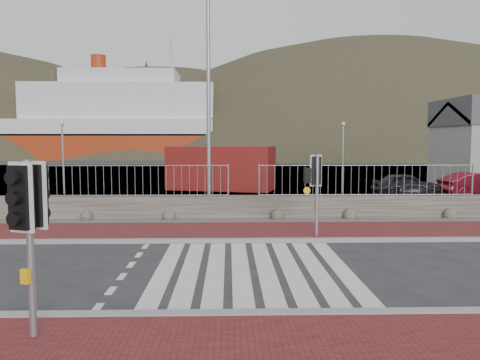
{
  "coord_description": "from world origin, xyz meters",
  "views": [
    {
      "loc": [
        -0.58,
        -10.9,
        3.08
      ],
      "look_at": [
        -0.24,
        3.0,
        1.89
      ],
      "focal_mm": 35.0,
      "sensor_mm": 36.0,
      "label": 1
    }
  ],
  "objects_px": {
    "traffic_signal_far": "(316,178)",
    "car_b": "(475,184)",
    "shipping_container": "(221,168)",
    "streetlight": "(212,88)",
    "ferry": "(84,126)",
    "traffic_signal_near": "(29,211)",
    "car_a": "(406,184)"
  },
  "relations": [
    {
      "from": "ferry",
      "to": "car_a",
      "type": "distance_m",
      "value": 63.25
    },
    {
      "from": "car_b",
      "to": "shipping_container",
      "type": "bearing_deg",
      "value": 64.78
    },
    {
      "from": "ferry",
      "to": "traffic_signal_near",
      "type": "height_order",
      "value": "ferry"
    },
    {
      "from": "traffic_signal_far",
      "to": "car_b",
      "type": "distance_m",
      "value": 15.44
    },
    {
      "from": "ferry",
      "to": "streetlight",
      "type": "xyz_separation_m",
      "value": [
        23.42,
        -59.79,
        -0.21
      ]
    },
    {
      "from": "traffic_signal_near",
      "to": "car_b",
      "type": "bearing_deg",
      "value": 67.67
    },
    {
      "from": "traffic_signal_near",
      "to": "shipping_container",
      "type": "xyz_separation_m",
      "value": [
        2.54,
        22.14,
        -0.68
      ]
    },
    {
      "from": "traffic_signal_near",
      "to": "traffic_signal_far",
      "type": "distance_m",
      "value": 9.42
    },
    {
      "from": "streetlight",
      "to": "car_b",
      "type": "relative_size",
      "value": 2.34
    },
    {
      "from": "traffic_signal_far",
      "to": "shipping_container",
      "type": "height_order",
      "value": "shipping_container"
    },
    {
      "from": "shipping_container",
      "to": "ferry",
      "type": "bearing_deg",
      "value": 130.86
    },
    {
      "from": "car_a",
      "to": "car_b",
      "type": "relative_size",
      "value": 0.94
    },
    {
      "from": "streetlight",
      "to": "car_b",
      "type": "bearing_deg",
      "value": 20.62
    },
    {
      "from": "traffic_signal_far",
      "to": "shipping_container",
      "type": "distance_m",
      "value": 15.03
    },
    {
      "from": "traffic_signal_far",
      "to": "streetlight",
      "type": "relative_size",
      "value": 0.29
    },
    {
      "from": "traffic_signal_far",
      "to": "car_b",
      "type": "bearing_deg",
      "value": -143.75
    },
    {
      "from": "ferry",
      "to": "streetlight",
      "type": "distance_m",
      "value": 64.21
    },
    {
      "from": "streetlight",
      "to": "car_a",
      "type": "relative_size",
      "value": 2.49
    },
    {
      "from": "traffic_signal_near",
      "to": "car_a",
      "type": "relative_size",
      "value": 0.76
    },
    {
      "from": "streetlight",
      "to": "car_b",
      "type": "xyz_separation_m",
      "value": [
        14.27,
        6.37,
        -4.51
      ]
    },
    {
      "from": "car_b",
      "to": "traffic_signal_near",
      "type": "bearing_deg",
      "value": 127.66
    },
    {
      "from": "traffic_signal_near",
      "to": "traffic_signal_far",
      "type": "bearing_deg",
      "value": 72.29
    },
    {
      "from": "traffic_signal_far",
      "to": "shipping_container",
      "type": "relative_size",
      "value": 0.41
    },
    {
      "from": "streetlight",
      "to": "car_a",
      "type": "height_order",
      "value": "streetlight"
    },
    {
      "from": "car_b",
      "to": "ferry",
      "type": "bearing_deg",
      "value": 25.04
    },
    {
      "from": "car_a",
      "to": "car_b",
      "type": "xyz_separation_m",
      "value": [
        3.74,
        -0.27,
        0.02
      ]
    },
    {
      "from": "shipping_container",
      "to": "car_a",
      "type": "xyz_separation_m",
      "value": [
        10.34,
        -3.52,
        -0.72
      ]
    },
    {
      "from": "streetlight",
      "to": "shipping_container",
      "type": "distance_m",
      "value": 10.85
    },
    {
      "from": "ferry",
      "to": "traffic_signal_far",
      "type": "xyz_separation_m",
      "value": [
        26.8,
        -64.3,
        -3.45
      ]
    },
    {
      "from": "streetlight",
      "to": "car_a",
      "type": "xyz_separation_m",
      "value": [
        10.52,
        6.64,
        -4.52
      ]
    },
    {
      "from": "car_b",
      "to": "streetlight",
      "type": "bearing_deg",
      "value": 103.89
    },
    {
      "from": "traffic_signal_near",
      "to": "traffic_signal_far",
      "type": "xyz_separation_m",
      "value": [
        5.74,
        7.47,
        -0.11
      ]
    }
  ]
}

